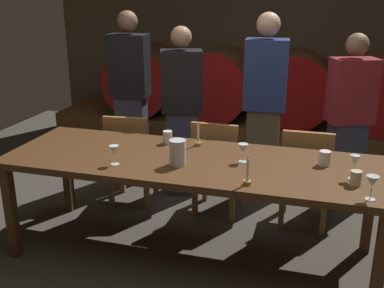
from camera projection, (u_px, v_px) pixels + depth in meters
ground_plane at (202, 263)px, 3.46m from camera, size 7.30×7.30×0.00m
back_wall at (266, 42)px, 5.91m from camera, size 5.61×0.24×2.57m
barrel_shelf at (256, 135)px, 5.75m from camera, size 5.05×0.90×0.42m
wine_barrel_far_left at (147, 79)px, 5.93m from camera, size 0.84×0.92×0.84m
wine_barrel_center_left at (220, 83)px, 5.68m from camera, size 0.84×0.92×0.84m
wine_barrel_center_right at (296, 88)px, 5.43m from camera, size 0.84×0.92×0.84m
wine_barrel_far_right at (383, 92)px, 5.18m from camera, size 0.84×0.92×0.84m
dining_table at (192, 167)px, 3.36m from camera, size 2.73×0.92×0.78m
chair_left at (130, 155)px, 4.25m from camera, size 0.44×0.44×0.88m
chair_center at (217, 163)px, 4.05m from camera, size 0.41×0.41×0.88m
chair_right at (306, 174)px, 3.83m from camera, size 0.41×0.41×0.88m
guest_far_left at (131, 96)px, 4.73m from camera, size 0.40×0.27×1.74m
guest_center_left at (182, 112)px, 4.39m from camera, size 0.44×0.35×1.63m
guest_center_right at (264, 107)px, 4.27m from camera, size 0.40×0.27×1.75m
guest_far_right at (349, 123)px, 4.10m from camera, size 0.44×0.36×1.59m
candle_left at (198, 139)px, 3.61m from camera, size 0.05×0.05×0.20m
candle_right at (247, 177)px, 2.89m from camera, size 0.05×0.05×0.19m
pitcher at (178, 153)px, 3.20m from camera, size 0.12×0.12×0.18m
wine_glass_far_left at (114, 151)px, 3.20m from camera, size 0.07×0.07×0.14m
wine_glass_center_left at (243, 149)px, 3.25m from camera, size 0.07×0.07×0.14m
wine_glass_center_right at (355, 162)px, 2.95m from camera, size 0.06×0.06×0.16m
wine_glass_far_right at (372, 182)px, 2.67m from camera, size 0.07×0.07×0.15m
cup_left at (168, 137)px, 3.66m from camera, size 0.07×0.07×0.10m
cup_center at (325, 158)px, 3.21m from camera, size 0.08×0.08×0.10m
cup_right at (356, 178)px, 2.88m from camera, size 0.07×0.07×0.10m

